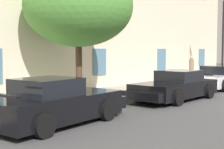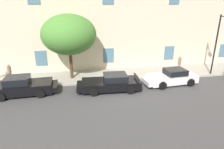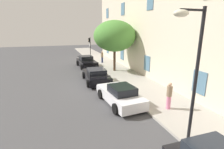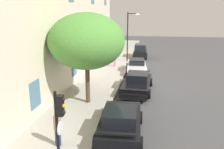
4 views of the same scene
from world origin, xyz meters
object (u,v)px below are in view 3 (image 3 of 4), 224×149
(street_lamp, at_px, (190,53))
(pedestrian_strolling, at_px, (102,57))
(sportscar_yellow_flank, at_px, (96,75))
(traffic_light, at_px, (90,45))
(tree_near_kerb, at_px, (115,36))
(pedestrian_admiring, at_px, (169,95))
(sportscar_white_middle, at_px, (119,94))
(sportscar_red_lead, at_px, (87,63))

(street_lamp, relative_size, pedestrian_strolling, 3.43)
(sportscar_yellow_flank, distance_m, traffic_light, 11.42)
(tree_near_kerb, distance_m, street_lamp, 13.68)
(street_lamp, bearing_deg, pedestrian_admiring, 153.58)
(traffic_light, relative_size, pedestrian_strolling, 2.16)
(sportscar_white_middle, bearing_deg, street_lamp, 11.62)
(sportscar_red_lead, relative_size, sportscar_white_middle, 1.02)
(sportscar_white_middle, xyz_separation_m, traffic_light, (-16.59, 1.36, 1.97))
(pedestrian_strolling, bearing_deg, traffic_light, -155.41)
(sportscar_red_lead, xyz_separation_m, pedestrian_strolling, (-1.82, 2.59, 0.36))
(sportscar_white_middle, relative_size, tree_near_kerb, 0.83)
(sportscar_red_lead, bearing_deg, sportscar_yellow_flank, -3.29)
(sportscar_red_lead, relative_size, pedestrian_strolling, 2.97)
(pedestrian_strolling, bearing_deg, pedestrian_admiring, -0.43)
(sportscar_white_middle, height_order, traffic_light, traffic_light)
(sportscar_red_lead, bearing_deg, tree_near_kerb, 36.66)
(street_lamp, bearing_deg, sportscar_red_lead, -176.57)
(traffic_light, distance_m, pedestrian_admiring, 18.84)
(sportscar_yellow_flank, bearing_deg, sportscar_red_lead, 176.71)
(sportscar_white_middle, bearing_deg, tree_near_kerb, 162.74)
(tree_near_kerb, bearing_deg, sportscar_yellow_flank, -44.65)
(sportscar_white_middle, height_order, street_lamp, street_lamp)
(sportscar_yellow_flank, distance_m, street_lamp, 11.18)
(sportscar_yellow_flank, xyz_separation_m, tree_near_kerb, (-3.05, 3.01, 3.58))
(street_lamp, height_order, pedestrian_admiring, street_lamp)
(sportscar_red_lead, xyz_separation_m, traffic_light, (-4.53, 1.35, 1.94))
(tree_near_kerb, distance_m, pedestrian_strolling, 6.23)
(sportscar_yellow_flank, relative_size, pedestrian_strolling, 3.12)
(tree_near_kerb, height_order, traffic_light, tree_near_kerb)
(sportscar_yellow_flank, height_order, traffic_light, traffic_light)
(sportscar_yellow_flank, relative_size, street_lamp, 0.91)
(sportscar_yellow_flank, relative_size, pedestrian_admiring, 3.03)
(pedestrian_admiring, bearing_deg, sportscar_white_middle, -130.90)
(tree_near_kerb, bearing_deg, pedestrian_admiring, -0.86)
(tree_near_kerb, distance_m, traffic_light, 8.33)
(tree_near_kerb, relative_size, pedestrian_admiring, 3.41)
(sportscar_red_lead, bearing_deg, sportscar_white_middle, -0.07)
(street_lamp, xyz_separation_m, pedestrian_strolling, (-18.94, 1.56, -3.06))
(sportscar_yellow_flank, distance_m, pedestrian_strolling, 8.92)
(sportscar_white_middle, xyz_separation_m, street_lamp, (5.06, 1.04, 3.46))
(sportscar_white_middle, distance_m, traffic_light, 16.76)
(traffic_light, bearing_deg, tree_near_kerb, 9.04)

